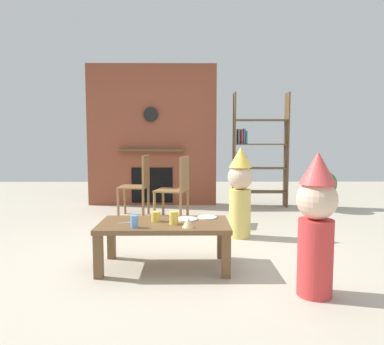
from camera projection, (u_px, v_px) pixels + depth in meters
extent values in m
plane|color=#BCB29E|center=(178.00, 250.00, 3.61)|extent=(12.00, 12.00, 0.00)
cube|color=brown|center=(152.00, 135.00, 6.09)|extent=(2.20, 0.18, 2.40)
cube|color=black|center=(152.00, 185.00, 6.07)|extent=(0.70, 0.02, 0.60)
cube|color=brown|center=(152.00, 150.00, 5.97)|extent=(1.10, 0.10, 0.04)
cylinder|color=black|center=(151.00, 114.00, 5.94)|extent=(0.24, 0.04, 0.24)
cube|color=brown|center=(234.00, 150.00, 5.93)|extent=(0.02, 0.28, 1.90)
cube|color=brown|center=(286.00, 150.00, 5.93)|extent=(0.02, 0.28, 1.90)
cube|color=brown|center=(259.00, 192.00, 5.99)|extent=(0.86, 0.28, 0.02)
cube|color=brown|center=(260.00, 168.00, 5.96)|extent=(0.86, 0.28, 0.02)
cube|color=brown|center=(260.00, 144.00, 5.92)|extent=(0.86, 0.28, 0.02)
cube|color=brown|center=(261.00, 120.00, 5.89)|extent=(0.86, 0.28, 0.02)
cube|color=#B23333|center=(238.00, 186.00, 5.98)|extent=(0.04, 0.20, 0.17)
cube|color=#3359A5|center=(240.00, 186.00, 5.98)|extent=(0.02, 0.20, 0.19)
cube|color=#3F8C4C|center=(238.00, 160.00, 5.94)|extent=(0.03, 0.20, 0.25)
cube|color=gold|center=(240.00, 161.00, 5.94)|extent=(0.04, 0.20, 0.22)
cube|color=#8C4C99|center=(243.00, 161.00, 5.94)|extent=(0.04, 0.20, 0.23)
cube|color=#D87F3F|center=(245.00, 162.00, 5.95)|extent=(0.02, 0.20, 0.19)
cube|color=#4C4C51|center=(238.00, 136.00, 5.91)|extent=(0.04, 0.20, 0.24)
cube|color=#B23333|center=(241.00, 137.00, 5.91)|extent=(0.03, 0.20, 0.23)
cube|color=#3359A5|center=(244.00, 136.00, 5.91)|extent=(0.03, 0.20, 0.25)
cube|color=#3F8C4C|center=(246.00, 137.00, 5.91)|extent=(0.02, 0.20, 0.21)
cube|color=brown|center=(164.00, 225.00, 3.09)|extent=(1.13, 0.58, 0.04)
cube|color=brown|center=(98.00, 256.00, 2.86)|extent=(0.07, 0.07, 0.36)
cube|color=brown|center=(226.00, 256.00, 2.87)|extent=(0.07, 0.07, 0.36)
cube|color=brown|center=(111.00, 240.00, 3.34)|extent=(0.07, 0.07, 0.36)
cube|color=brown|center=(221.00, 239.00, 3.35)|extent=(0.07, 0.07, 0.36)
cylinder|color=#669EE0|center=(134.00, 221.00, 2.90)|extent=(0.06, 0.06, 0.10)
cylinder|color=#F2CC4C|center=(156.00, 216.00, 3.12)|extent=(0.08, 0.08, 0.09)
cylinder|color=#F2CC4C|center=(174.00, 218.00, 3.02)|extent=(0.08, 0.08, 0.11)
cylinder|color=white|center=(186.00, 219.00, 3.19)|extent=(0.20, 0.20, 0.01)
cylinder|color=white|center=(207.00, 217.00, 3.26)|extent=(0.18, 0.18, 0.01)
cone|color=#EAC68C|center=(188.00, 222.00, 2.91)|extent=(0.10, 0.10, 0.08)
cube|color=silver|center=(127.00, 223.00, 3.05)|extent=(0.15, 0.05, 0.01)
cylinder|color=#D13838|center=(315.00, 258.00, 2.53)|extent=(0.25, 0.25, 0.55)
sphere|color=beige|center=(317.00, 200.00, 2.50)|extent=(0.29, 0.29, 0.29)
cone|color=#EA4C4C|center=(318.00, 168.00, 2.48)|extent=(0.26, 0.26, 0.23)
cylinder|color=#E0CC66|center=(240.00, 213.00, 4.07)|extent=(0.25, 0.25, 0.56)
sphere|color=beige|center=(240.00, 177.00, 4.03)|extent=(0.29, 0.29, 0.29)
cone|color=#F2D14C|center=(240.00, 157.00, 4.01)|extent=(0.26, 0.26, 0.23)
cube|color=olive|center=(134.00, 187.00, 5.16)|extent=(0.43, 0.43, 0.02)
cube|color=olive|center=(146.00, 171.00, 5.12)|extent=(0.07, 0.40, 0.45)
cylinder|color=olive|center=(125.00, 200.00, 5.37)|extent=(0.04, 0.04, 0.43)
cylinder|color=olive|center=(118.00, 204.00, 5.02)|extent=(0.04, 0.04, 0.43)
cylinder|color=olive|center=(148.00, 200.00, 5.34)|extent=(0.04, 0.04, 0.43)
cylinder|color=olive|center=(143.00, 204.00, 4.99)|extent=(0.04, 0.04, 0.43)
cube|color=olive|center=(171.00, 190.00, 4.80)|extent=(0.49, 0.49, 0.02)
cube|color=olive|center=(185.00, 173.00, 4.73)|extent=(0.13, 0.39, 0.45)
cylinder|color=olive|center=(163.00, 204.00, 5.04)|extent=(0.04, 0.04, 0.43)
cylinder|color=olive|center=(154.00, 208.00, 4.69)|extent=(0.04, 0.04, 0.43)
cylinder|color=olive|center=(188.00, 205.00, 4.95)|extent=(0.04, 0.04, 0.43)
cylinder|color=olive|center=(181.00, 210.00, 4.60)|extent=(0.04, 0.04, 0.43)
cylinder|color=beige|center=(323.00, 203.00, 5.59)|extent=(0.21, 0.21, 0.26)
sphere|color=#288338|center=(323.00, 184.00, 5.57)|extent=(0.41, 0.41, 0.41)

